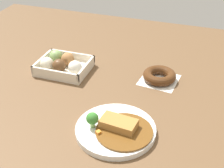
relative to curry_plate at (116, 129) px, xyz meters
name	(u,v)px	position (x,y,z in m)	size (l,w,h in m)	color
ground_plane	(87,105)	(-0.13, 0.10, -0.01)	(1.60, 1.60, 0.00)	brown
curry_plate	(116,129)	(0.00, 0.00, 0.00)	(0.24, 0.24, 0.07)	white
donut_box	(62,65)	(-0.31, 0.28, 0.01)	(0.19, 0.16, 0.06)	beige
chocolate_ring_donut	(159,76)	(0.06, 0.33, 0.00)	(0.15, 0.15, 0.04)	white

